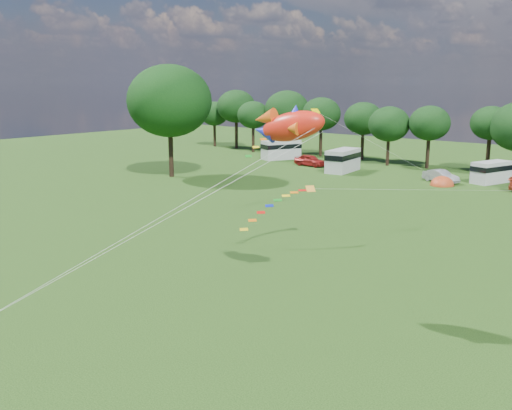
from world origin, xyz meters
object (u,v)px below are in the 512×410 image
Objects in this scene: car_a at (310,160)px; campervan_a at (281,149)px; campervan_c at (492,171)px; car_b at (441,176)px; tent_orange at (442,185)px; fish_kite at (288,126)px; big_tree at (169,101)px; campervan_b at (343,160)px.

car_a is 7.89m from campervan_a.
campervan_a is 1.14× the size of campervan_c.
campervan_a is at bearing 101.13° from car_b.
tent_orange is 0.69× the size of fish_kite.
big_tree is at bearing 140.98° from campervan_c.
campervan_a reaches higher than car_b.
car_b is (18.79, -1.11, -0.06)m from car_a.
campervan_c is at bearing -81.90° from car_a.
campervan_b is at bearing -83.97° from campervan_a.
campervan_b is (-12.79, -0.28, 0.81)m from car_b.
car_b is at bearing 32.51° from big_tree.
tent_orange is at bearing 89.96° from fish_kite.
campervan_b is at bearing 173.91° from tent_orange.
car_b is at bearing -74.60° from campervan_a.
fish_kite reaches higher than car_b.
big_tree reaches higher than car_b.
car_a is (7.80, 18.06, -8.24)m from big_tree.
big_tree is 2.17× the size of campervan_a.
campervan_a is (-26.04, 4.12, 0.77)m from car_b.
car_a is 0.77× the size of campervan_b.
campervan_a is at bearing 69.97° from car_a.
campervan_c is at bearing 55.08° from tent_orange.
car_a is 19.89m from tent_orange.
car_a is at bearing -88.11° from campervan_a.
car_a reaches higher than tent_orange.
campervan_c is 6.41m from tent_orange.
campervan_c is at bearing 84.08° from fish_kite.
car_a is at bearing 106.73° from car_b.
campervan_a is 1.01× the size of campervan_b.
car_b is at bearing -95.84° from campervan_b.
campervan_b is at bearing -100.59° from car_a.
fish_kite is (34.80, -23.35, 0.15)m from big_tree.
fish_kite is at bearing -33.85° from big_tree.
campervan_b reaches higher than campervan_a.
car_a is at bearing 112.31° from fish_kite.
tent_orange is at bearing -77.89° from campervan_a.
campervan_c is 1.30× the size of fish_kite.
big_tree is at bearing 159.10° from car_a.
big_tree reaches higher than campervan_b.
car_a is 1.13× the size of fish_kite.
campervan_b is 2.12× the size of tent_orange.
tent_orange is (-3.59, -5.15, -1.29)m from campervan_c.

